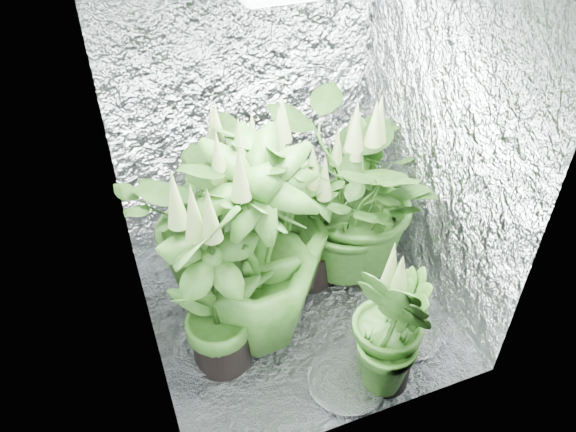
# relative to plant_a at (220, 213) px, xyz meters

# --- Properties ---
(ground) EXTENTS (1.60, 1.60, 0.00)m
(ground) POSITION_rel_plant_a_xyz_m (0.32, -0.29, -0.56)
(ground) COLOR silver
(ground) RESTS_ON ground
(walls) EXTENTS (1.62, 1.62, 2.00)m
(walls) POSITION_rel_plant_a_xyz_m (0.32, -0.29, 0.44)
(walls) COLOR silver
(walls) RESTS_ON ground
(plant_a) EXTENTS (1.29, 1.29, 1.18)m
(plant_a) POSITION_rel_plant_a_xyz_m (0.00, 0.00, 0.00)
(plant_a) COLOR black
(plant_a) RESTS_ON ground
(plant_b) EXTENTS (0.62, 0.62, 0.94)m
(plant_b) POSITION_rel_plant_a_xyz_m (0.49, -0.12, -0.14)
(plant_b) COLOR black
(plant_b) RESTS_ON ground
(plant_c) EXTENTS (0.54, 0.54, 0.89)m
(plant_c) POSITION_rel_plant_a_xyz_m (0.84, 0.11, -0.15)
(plant_c) COLOR black
(plant_c) RESTS_ON ground
(plant_d) EXTENTS (0.86, 0.86, 1.23)m
(plant_d) POSITION_rel_plant_a_xyz_m (0.23, -0.16, 0.01)
(plant_d) COLOR black
(plant_d) RESTS_ON ground
(plant_e) EXTENTS (1.09, 1.09, 1.16)m
(plant_e) POSITION_rel_plant_a_xyz_m (0.75, -0.13, -0.01)
(plant_e) COLOR black
(plant_e) RESTS_ON ground
(plant_f) EXTENTS (0.78, 0.78, 1.16)m
(plant_f) POSITION_rel_plant_a_xyz_m (-0.17, -0.50, -0.03)
(plant_f) COLOR black
(plant_f) RESTS_ON ground
(plant_g) EXTENTS (0.47, 0.47, 0.88)m
(plant_g) POSITION_rel_plant_a_xyz_m (0.56, -0.93, -0.16)
(plant_g) COLOR black
(plant_g) RESTS_ON ground
(plant_h) EXTENTS (0.76, 0.76, 1.25)m
(plant_h) POSITION_rel_plant_a_xyz_m (0.06, -0.38, 0.02)
(plant_h) COLOR black
(plant_h) RESTS_ON ground
(circulation_fan) EXTENTS (0.18, 0.28, 0.34)m
(circulation_fan) POSITION_rel_plant_a_xyz_m (0.93, 0.32, -0.42)
(circulation_fan) COLOR black
(circulation_fan) RESTS_ON ground
(plant_label) EXTENTS (0.06, 0.05, 0.09)m
(plant_label) POSITION_rel_plant_a_xyz_m (0.61, -0.95, -0.26)
(plant_label) COLOR white
(plant_label) RESTS_ON plant_g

